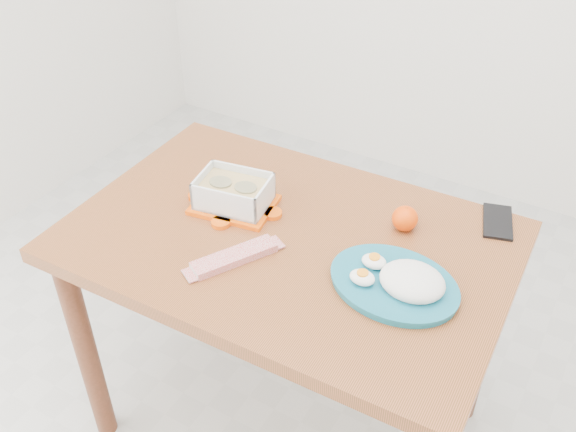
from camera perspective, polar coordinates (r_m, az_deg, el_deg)
The scene contains 6 objects.
dining_table at distance 1.66m, azimuth 0.00°, elevation -4.76°, with size 1.10×0.75×0.75m.
food_container at distance 1.66m, azimuth -4.86°, elevation 2.04°, with size 0.23×0.19×0.09m.
orange_fruit at distance 1.61m, azimuth 10.36°, elevation -0.21°, with size 0.06×0.06×0.06m, color #FF4D05.
rice_plate at distance 1.44m, azimuth 9.92°, elevation -5.66°, with size 0.32×0.32×0.08m.
candy_bar at distance 1.51m, azimuth -4.79°, elevation -3.64°, with size 0.21×0.05×0.02m, color #B5090C.
smartphone at distance 1.71m, azimuth 18.13°, elevation -0.48°, with size 0.07×0.14×0.01m, color black.
Camera 1 is at (0.49, -0.88, 1.74)m, focal length 40.00 mm.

